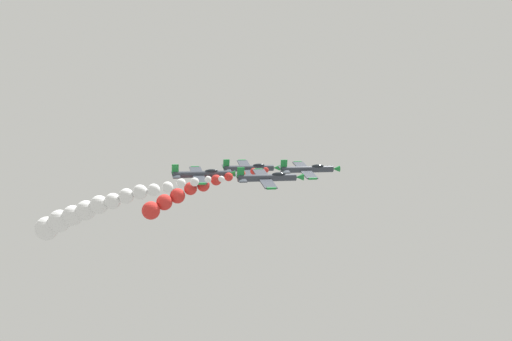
# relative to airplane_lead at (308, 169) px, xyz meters

# --- Properties ---
(airplane_lead) EXTENTS (9.42, 10.35, 3.03)m
(airplane_lead) POSITION_rel_airplane_lead_xyz_m (0.00, 0.00, 0.00)
(airplane_lead) COLOR #333842
(smoke_trail_lead) EXTENTS (5.86, 21.00, 7.42)m
(smoke_trail_lead) POSITION_rel_airplane_lead_xyz_m (2.46, -21.61, -3.57)
(smoke_trail_lead) COLOR red
(airplane_left_inner) EXTENTS (9.34, 10.35, 3.21)m
(airplane_left_inner) POSITION_rel_airplane_lead_xyz_m (-8.71, -8.28, -0.46)
(airplane_left_inner) COLOR #333842
(airplane_right_inner) EXTENTS (9.43, 10.35, 3.00)m
(airplane_right_inner) POSITION_rel_airplane_lead_xyz_m (8.74, -8.95, -0.30)
(airplane_right_inner) COLOR #333842
(smoke_trail_right_inner) EXTENTS (9.26, 28.22, 10.11)m
(smoke_trail_right_inner) POSITION_rel_airplane_lead_xyz_m (4.05, -36.13, -5.43)
(smoke_trail_right_inner) COLOR white
(airplane_left_outer) EXTENTS (9.45, 10.35, 2.95)m
(airplane_left_outer) POSITION_rel_airplane_lead_xyz_m (-0.37, -17.97, -0.50)
(airplane_left_outer) COLOR #333842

